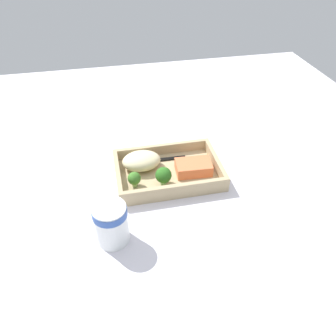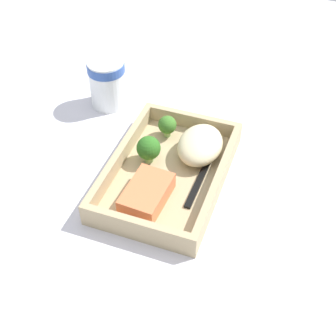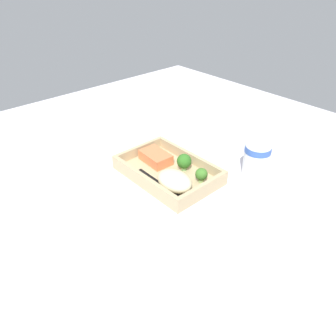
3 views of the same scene
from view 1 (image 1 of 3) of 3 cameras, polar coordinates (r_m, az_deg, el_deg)
name	(u,v)px [view 1 (image 1 of 3)]	position (r cm, az deg, el deg)	size (l,w,h in cm)	color
ground_plane	(168,178)	(90.13, 0.00, -1.82)	(160.00, 160.00, 2.00)	silver
takeout_tray	(168,174)	(89.09, 0.00, -1.05)	(28.02, 18.80, 1.20)	tan
tray_rim	(168,168)	(87.73, 0.00, 0.01)	(28.02, 18.80, 3.04)	tan
salmon_fillet	(193,167)	(88.19, 4.45, 0.13)	(9.44, 6.10, 3.08)	#E87345
mashed_potatoes	(141,161)	(89.26, -4.64, 1.26)	(10.48, 7.69, 4.51)	beige
broccoli_floret_1	(134,179)	(83.40, -5.90, -1.86)	(3.39, 3.39, 4.27)	#86AD63
broccoli_floret_2	(164,175)	(83.33, -0.79, -1.31)	(4.22, 4.22, 5.07)	#739F5C
fork	(153,161)	(92.41, -2.63, 1.28)	(15.82, 2.25, 0.44)	black
paper_cup	(111,222)	(71.16, -9.89, -9.26)	(7.34, 7.34, 9.97)	white
receipt_slip	(136,134)	(106.05, -5.53, 5.84)	(8.29, 13.66, 0.24)	white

